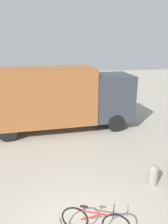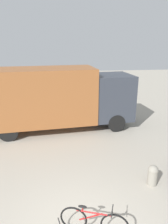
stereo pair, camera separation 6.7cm
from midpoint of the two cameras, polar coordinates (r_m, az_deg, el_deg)
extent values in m
cube|color=#99592D|center=(11.39, -11.44, 4.05)|extent=(5.83, 2.73, 2.82)
cube|color=#333842|center=(12.11, 7.21, 4.07)|extent=(2.24, 2.33, 2.40)
cylinder|color=black|center=(13.32, 5.65, 0.07)|extent=(0.94, 0.36, 0.92)
cylinder|color=black|center=(11.60, 8.55, -2.84)|extent=(0.94, 0.36, 0.92)
cylinder|color=black|center=(12.80, -18.12, -1.54)|extent=(0.94, 0.36, 0.92)
cylinder|color=black|center=(11.00, -18.99, -4.88)|extent=(0.94, 0.36, 0.92)
torus|color=black|center=(6.08, -2.38, -26.05)|extent=(0.67, 0.28, 0.70)
cylinder|color=red|center=(5.81, 2.96, -24.85)|extent=(0.83, 0.33, 0.04)
cylinder|color=red|center=(5.91, 2.12, -25.68)|extent=(0.56, 0.23, 0.33)
cylinder|color=red|center=(5.81, -0.03, -24.05)|extent=(0.03, 0.03, 0.11)
ellipsoid|color=black|center=(5.76, -0.03, -23.48)|extent=(0.24, 0.16, 0.05)
cylinder|color=black|center=(5.73, 7.70, -24.80)|extent=(0.03, 0.03, 0.15)
cylinder|color=black|center=(5.68, 7.74, -24.26)|extent=(0.17, 0.42, 0.02)
cylinder|color=gray|center=(7.90, 17.68, -15.92)|extent=(0.33, 0.33, 0.54)
sphere|color=gray|center=(7.76, 17.88, -14.26)|extent=(0.34, 0.34, 0.34)
camera|label=1|loc=(0.03, -89.79, 0.07)|focal=35.00mm
camera|label=2|loc=(0.03, 90.21, -0.07)|focal=35.00mm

